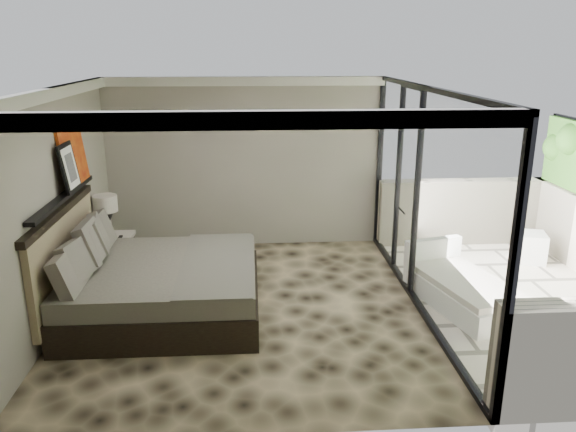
{
  "coord_description": "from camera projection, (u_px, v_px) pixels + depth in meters",
  "views": [
    {
      "loc": [
        0.11,
        -6.64,
        3.25
      ],
      "look_at": [
        0.58,
        0.4,
        1.12
      ],
      "focal_mm": 35.0,
      "sensor_mm": 36.0,
      "label": 1
    }
  ],
  "objects": [
    {
      "name": "nightstand",
      "position": [
        114.0,
        251.0,
        8.52
      ],
      "size": [
        0.72,
        0.72,
        0.56
      ],
      "primitive_type": "cube",
      "rotation": [
        0.0,
        0.0,
        -0.36
      ],
      "color": "black",
      "rests_on": "floor"
    },
    {
      "name": "ottoman",
      "position": [
        529.0,
        247.0,
        8.82
      ],
      "size": [
        0.56,
        0.56,
        0.46
      ],
      "primitive_type": "cube",
      "rotation": [
        0.0,
        0.0,
        -0.27
      ],
      "color": "silver",
      "rests_on": "terrace_slab"
    },
    {
      "name": "floor",
      "position": [
        246.0,
        308.0,
        7.27
      ],
      "size": [
        5.0,
        5.0,
        0.0
      ],
      "primitive_type": "plane",
      "color": "black",
      "rests_on": "ground"
    },
    {
      "name": "bed",
      "position": [
        156.0,
        284.0,
        7.07
      ],
      "size": [
        2.4,
        2.32,
        1.33
      ],
      "color": "black",
      "rests_on": "floor"
    },
    {
      "name": "lounger",
      "position": [
        463.0,
        289.0,
        7.33
      ],
      "size": [
        1.26,
        1.87,
        0.67
      ],
      "rotation": [
        0.0,
        0.0,
        0.26
      ],
      "color": "white",
      "rests_on": "terrace_slab"
    },
    {
      "name": "table_lamp",
      "position": [
        106.0,
        211.0,
        8.27
      ],
      "size": [
        0.35,
        0.35,
        0.65
      ],
      "color": "black",
      "rests_on": "nightstand"
    },
    {
      "name": "ceiling",
      "position": [
        240.0,
        88.0,
        6.46
      ],
      "size": [
        4.5,
        5.0,
        0.02
      ],
      "primitive_type": "cube",
      "color": "silver",
      "rests_on": "back_wall"
    },
    {
      "name": "picture_ledge",
      "position": [
        63.0,
        197.0,
        6.8
      ],
      "size": [
        0.12,
        2.2,
        0.05
      ],
      "primitive_type": "cube",
      "color": "black",
      "rests_on": "left_wall"
    },
    {
      "name": "glass_wall",
      "position": [
        424.0,
        201.0,
        7.01
      ],
      "size": [
        0.08,
        5.0,
        2.8
      ],
      "primitive_type": "cube",
      "color": "white",
      "rests_on": "floor"
    },
    {
      "name": "terrace_slab",
      "position": [
        526.0,
        304.0,
        7.53
      ],
      "size": [
        3.0,
        5.0,
        0.12
      ],
      "primitive_type": "cube",
      "color": "beige",
      "rests_on": "ground"
    },
    {
      "name": "left_wall",
      "position": [
        56.0,
        208.0,
        6.73
      ],
      "size": [
        0.02,
        5.0,
        2.8
      ],
      "primitive_type": "cube",
      "color": "gray",
      "rests_on": "floor"
    },
    {
      "name": "abstract_canvas",
      "position": [
        72.0,
        150.0,
        7.21
      ],
      "size": [
        0.13,
        0.9,
        0.9
      ],
      "primitive_type": "cube",
      "rotation": [
        0.0,
        -0.1,
        0.0
      ],
      "color": "#C74211",
      "rests_on": "picture_ledge"
    },
    {
      "name": "back_wall",
      "position": [
        245.0,
        164.0,
        9.25
      ],
      "size": [
        4.5,
        0.02,
        2.8
      ],
      "primitive_type": "cube",
      "color": "gray",
      "rests_on": "floor"
    },
    {
      "name": "framed_print",
      "position": [
        69.0,
        167.0,
        6.92
      ],
      "size": [
        0.11,
        0.5,
        0.6
      ],
      "primitive_type": "cube",
      "rotation": [
        0.0,
        -0.14,
        0.0
      ],
      "color": "black",
      "rests_on": "picture_ledge"
    }
  ]
}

